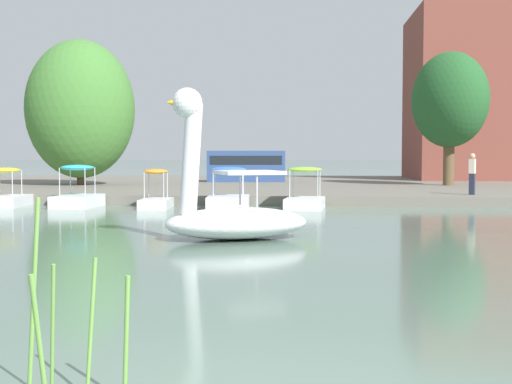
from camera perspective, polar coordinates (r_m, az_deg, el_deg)
shore_bank_far at (r=38.84m, az=3.88°, el=0.54°), size 156.70×27.05×0.35m
swan_boat at (r=15.15m, az=-2.10°, el=-1.44°), size 3.66×2.87×3.30m
pedal_boat_lime at (r=23.91m, az=4.09°, el=-0.29°), size 1.46×2.25×1.46m
pedal_boat_blue at (r=24.18m, az=-2.30°, el=-0.40°), size 1.60×2.36×1.46m
pedal_boat_orange at (r=24.29m, az=-8.30°, el=-0.36°), size 1.10×1.93×1.39m
pedal_boat_cyan at (r=25.42m, az=-14.58°, el=-0.22°), size 1.34×2.32×1.52m
pedal_boat_yellow at (r=26.56m, az=-20.02°, el=-0.27°), size 1.47×2.34×1.42m
tree_broadleaf_behind_dock at (r=36.20m, az=15.77°, el=7.33°), size 5.01×5.46×6.72m
tree_willow_overhanging at (r=36.50m, az=-14.37°, el=6.67°), size 5.86×5.78×7.42m
person_on_path at (r=27.53m, az=17.50°, el=1.52°), size 0.29×0.28×1.59m
parked_van at (r=39.87m, az=-0.87°, el=2.26°), size 4.64×2.28×1.79m
reed_clump_foreground at (r=5.32m, az=-19.92°, el=-10.55°), size 1.82×1.24×1.56m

